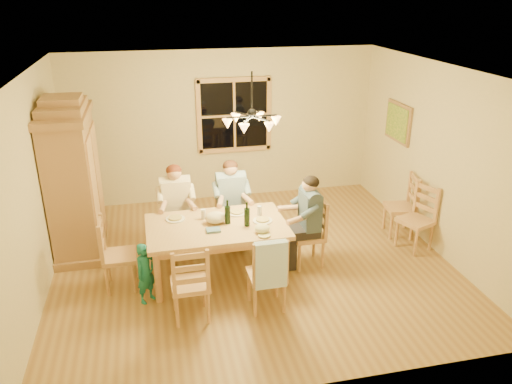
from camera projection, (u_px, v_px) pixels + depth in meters
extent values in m
plane|color=olive|center=(252.00, 261.00, 7.19)|extent=(5.50, 5.50, 0.00)
cube|color=white|center=(252.00, 71.00, 6.16)|extent=(5.50, 5.00, 0.02)
cube|color=beige|center=(223.00, 126.00, 8.93)|extent=(5.50, 0.02, 2.70)
cube|color=beige|center=(34.00, 190.00, 6.13)|extent=(0.02, 5.00, 2.70)
cube|color=beige|center=(438.00, 159.00, 7.22)|extent=(0.02, 5.00, 2.70)
cube|color=black|center=(234.00, 115.00, 8.88)|extent=(1.20, 0.03, 1.20)
cube|color=tan|center=(234.00, 115.00, 8.86)|extent=(1.30, 0.06, 1.30)
cube|color=olive|center=(398.00, 122.00, 8.20)|extent=(0.04, 0.78, 0.64)
cube|color=#1E6B2D|center=(397.00, 122.00, 8.20)|extent=(0.02, 0.68, 0.54)
cylinder|color=black|center=(252.00, 93.00, 6.26)|extent=(0.02, 0.02, 0.53)
sphere|color=black|center=(252.00, 113.00, 6.36)|extent=(0.12, 0.12, 0.12)
cylinder|color=black|center=(264.00, 116.00, 6.41)|extent=(0.34, 0.02, 0.02)
cone|color=#FFB259|center=(276.00, 121.00, 6.47)|extent=(0.13, 0.13, 0.12)
cylinder|color=black|center=(256.00, 114.00, 6.52)|extent=(0.19, 0.31, 0.02)
cone|color=#FFB259|center=(259.00, 117.00, 6.69)|extent=(0.13, 0.13, 0.12)
cylinder|color=black|center=(244.00, 114.00, 6.49)|extent=(0.19, 0.31, 0.02)
cone|color=#FFB259|center=(236.00, 118.00, 6.63)|extent=(0.13, 0.13, 0.12)
cylinder|color=black|center=(240.00, 117.00, 6.35)|extent=(0.34, 0.02, 0.02)
cone|color=#FFB259|center=(227.00, 124.00, 6.34)|extent=(0.13, 0.13, 0.12)
cylinder|color=black|center=(248.00, 119.00, 6.24)|extent=(0.19, 0.31, 0.02)
cone|color=#FFB259|center=(244.00, 129.00, 6.13)|extent=(0.13, 0.13, 0.12)
cylinder|color=black|center=(260.00, 119.00, 6.27)|extent=(0.19, 0.31, 0.02)
cone|color=#FFB259|center=(269.00, 127.00, 6.19)|extent=(0.13, 0.13, 0.12)
cube|color=olive|center=(74.00, 186.00, 7.20)|extent=(0.60, 1.30, 2.00)
cube|color=olive|center=(63.00, 115.00, 6.80)|extent=(0.66, 1.40, 0.10)
cube|color=olive|center=(62.00, 107.00, 6.77)|extent=(0.58, 1.00, 0.12)
cube|color=olive|center=(61.00, 100.00, 6.73)|extent=(0.52, 0.55, 0.10)
cube|color=tan|center=(94.00, 193.00, 6.97)|extent=(0.03, 0.55, 1.60)
cube|color=tan|center=(98.00, 177.00, 7.56)|extent=(0.03, 0.55, 1.60)
cube|color=olive|center=(83.00, 243.00, 7.56)|extent=(0.66, 1.40, 0.12)
cube|color=tan|center=(217.00, 227.00, 6.59)|extent=(1.85, 1.15, 0.06)
cube|color=tan|center=(217.00, 232.00, 6.62)|extent=(1.70, 1.00, 0.10)
cylinder|color=tan|center=(158.00, 277.00, 6.14)|extent=(0.09, 0.09, 0.70)
cylinder|color=tan|center=(285.00, 262.00, 6.49)|extent=(0.09, 0.09, 0.70)
cylinder|color=tan|center=(154.00, 243.00, 6.97)|extent=(0.09, 0.09, 0.70)
cylinder|color=tan|center=(268.00, 231.00, 7.32)|extent=(0.09, 0.09, 0.70)
cube|color=tan|center=(177.00, 221.00, 7.38)|extent=(0.45, 0.43, 0.06)
cube|color=tan|center=(176.00, 205.00, 7.27)|extent=(0.38, 0.06, 0.54)
cube|color=tan|center=(231.00, 216.00, 7.55)|extent=(0.45, 0.43, 0.06)
cube|color=tan|center=(231.00, 200.00, 7.45)|extent=(0.38, 0.06, 0.54)
cube|color=tan|center=(190.00, 284.00, 5.81)|extent=(0.45, 0.43, 0.06)
cube|color=tan|center=(189.00, 264.00, 5.71)|extent=(0.38, 0.06, 0.54)
cube|color=tan|center=(266.00, 275.00, 6.01)|extent=(0.45, 0.43, 0.06)
cube|color=tan|center=(267.00, 255.00, 5.91)|extent=(0.38, 0.06, 0.54)
cube|color=tan|center=(119.00, 256.00, 6.42)|extent=(0.43, 0.45, 0.06)
cube|color=tan|center=(117.00, 238.00, 6.32)|extent=(0.06, 0.38, 0.54)
cube|color=tan|center=(308.00, 235.00, 6.96)|extent=(0.43, 0.45, 0.06)
cube|color=tan|center=(308.00, 218.00, 6.86)|extent=(0.06, 0.38, 0.54)
cube|color=beige|center=(176.00, 197.00, 7.23)|extent=(0.40, 0.23, 0.52)
cube|color=#262328|center=(177.00, 217.00, 7.35)|extent=(0.39, 0.43, 0.14)
sphere|color=tan|center=(174.00, 173.00, 7.08)|extent=(0.21, 0.21, 0.21)
ellipsoid|color=#592614|center=(174.00, 171.00, 7.07)|extent=(0.22, 0.22, 0.17)
cube|color=#2F5883|center=(231.00, 192.00, 7.40)|extent=(0.40, 0.23, 0.52)
cube|color=#262328|center=(231.00, 211.00, 7.52)|extent=(0.39, 0.43, 0.14)
sphere|color=tan|center=(231.00, 168.00, 7.26)|extent=(0.21, 0.21, 0.21)
ellipsoid|color=#381E11|center=(230.00, 166.00, 7.25)|extent=(0.22, 0.22, 0.17)
cube|color=#3E5064|center=(309.00, 210.00, 6.81)|extent=(0.23, 0.40, 0.52)
cube|color=#262328|center=(308.00, 230.00, 6.93)|extent=(0.43, 0.39, 0.14)
sphere|color=tan|center=(310.00, 184.00, 6.67)|extent=(0.21, 0.21, 0.21)
ellipsoid|color=black|center=(310.00, 182.00, 6.66)|extent=(0.22, 0.22, 0.17)
cube|color=#B1CEF0|center=(271.00, 265.00, 5.74)|extent=(0.38, 0.11, 0.58)
cylinder|color=black|center=(228.00, 212.00, 6.55)|extent=(0.08, 0.08, 0.33)
cylinder|color=black|center=(247.00, 214.00, 6.50)|extent=(0.08, 0.08, 0.33)
cylinder|color=white|center=(175.00, 219.00, 6.72)|extent=(0.26, 0.26, 0.02)
cylinder|color=white|center=(237.00, 213.00, 6.90)|extent=(0.26, 0.26, 0.02)
cylinder|color=white|center=(263.00, 221.00, 6.66)|extent=(0.26, 0.26, 0.02)
cylinder|color=silver|center=(203.00, 214.00, 6.71)|extent=(0.06, 0.06, 0.14)
cylinder|color=silver|center=(259.00, 211.00, 6.82)|extent=(0.06, 0.06, 0.14)
ellipsoid|color=beige|center=(262.00, 228.00, 6.35)|extent=(0.20, 0.20, 0.11)
cube|color=slate|center=(213.00, 230.00, 6.40)|extent=(0.18, 0.14, 0.03)
ellipsoid|color=beige|center=(216.00, 218.00, 6.60)|extent=(0.28, 0.22, 0.15)
imported|color=#1A7776|center=(146.00, 273.00, 6.14)|extent=(0.34, 0.34, 0.80)
cube|color=tan|center=(416.00, 221.00, 7.39)|extent=(0.55, 0.56, 0.06)
cube|color=tan|center=(418.00, 204.00, 7.29)|extent=(0.19, 0.37, 0.54)
cube|color=tan|center=(400.00, 208.00, 7.83)|extent=(0.49, 0.50, 0.06)
cube|color=tan|center=(402.00, 192.00, 7.73)|extent=(0.11, 0.38, 0.54)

